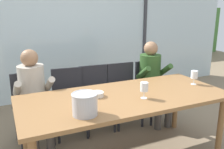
{
  "coord_description": "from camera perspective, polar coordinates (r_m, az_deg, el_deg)",
  "views": [
    {
      "loc": [
        -1.17,
        -2.21,
        1.69
      ],
      "look_at": [
        0.0,
        0.35,
        0.93
      ],
      "focal_mm": 39.21,
      "sensor_mm": 36.0,
      "label": 1
    }
  ],
  "objects": [
    {
      "name": "chair_center",
      "position": [
        3.53,
        -3.86,
        -4.1
      ],
      "size": [
        0.47,
        0.47,
        0.9
      ],
      "rotation": [
        0.0,
        0.0,
        -0.07
      ],
      "color": "#232328",
      "rests_on": "ground"
    },
    {
      "name": "person_beige_jumper",
      "position": [
        3.15,
        -17.83,
        -3.89
      ],
      "size": [
        0.48,
        0.63,
        1.22
      ],
      "rotation": [
        0.0,
        0.0,
        0.07
      ],
      "color": "#B7AD9E",
      "rests_on": "ground"
    },
    {
      "name": "window_mullion_right",
      "position": [
        5.38,
        7.62,
        10.84
      ],
      "size": [
        0.06,
        0.06,
        2.6
      ],
      "primitive_type": "cube",
      "color": "#38383D",
      "rests_on": "ground"
    },
    {
      "name": "chair_right_of_center",
      "position": [
        3.68,
        2.59,
        -3.29
      ],
      "size": [
        0.46,
        0.46,
        0.9
      ],
      "rotation": [
        0.0,
        0.0,
        -0.05
      ],
      "color": "#232328",
      "rests_on": "ground"
    },
    {
      "name": "wine_glass_by_left_taster",
      "position": [
        3.17,
        18.64,
        -0.14
      ],
      "size": [
        0.08,
        0.08,
        0.17
      ],
      "color": "silver",
      "rests_on": "dining_table"
    },
    {
      "name": "ice_bucket_primary",
      "position": [
        2.17,
        -6.36,
        -6.79
      ],
      "size": [
        0.23,
        0.23,
        0.2
      ],
      "color": "#B7B7BC",
      "rests_on": "dining_table"
    },
    {
      "name": "window_glass_panel",
      "position": [
        4.73,
        -10.34,
        10.16
      ],
      "size": [
        7.47,
        0.03,
        2.6
      ],
      "primitive_type": "cube",
      "color": "silver",
      "rests_on": "ground"
    },
    {
      "name": "chair_near_window_right",
      "position": [
        3.9,
        8.89,
        -2.38
      ],
      "size": [
        0.48,
        0.48,
        0.9
      ],
      "rotation": [
        0.0,
        0.0,
        0.1
      ],
      "color": "#232328",
      "rests_on": "ground"
    },
    {
      "name": "tasting_bowl",
      "position": [
        2.62,
        -3.59,
        -4.62
      ],
      "size": [
        0.15,
        0.15,
        0.05
      ],
      "primitive_type": "cylinder",
      "color": "silver",
      "rests_on": "dining_table"
    },
    {
      "name": "chair_near_curtain",
      "position": [
        3.32,
        -18.41,
        -6.14
      ],
      "size": [
        0.48,
        0.48,
        0.9
      ],
      "rotation": [
        0.0,
        0.0,
        0.09
      ],
      "color": "#232328",
      "rests_on": "ground"
    },
    {
      "name": "wine_glass_near_bucket",
      "position": [
        2.56,
        7.52,
        -3.04
      ],
      "size": [
        0.08,
        0.08,
        0.17
      ],
      "color": "silver",
      "rests_on": "dining_table"
    },
    {
      "name": "chair_left_of_center",
      "position": [
        3.42,
        -10.06,
        -4.97
      ],
      "size": [
        0.48,
        0.48,
        0.9
      ],
      "rotation": [
        0.0,
        0.0,
        -0.1
      ],
      "color": "#232328",
      "rests_on": "ground"
    },
    {
      "name": "hillside_vineyard",
      "position": [
        8.48,
        -16.75,
        8.88
      ],
      "size": [
        13.47,
        2.4,
        1.72
      ],
      "primitive_type": "cube",
      "color": "#477A38",
      "rests_on": "ground"
    },
    {
      "name": "person_olive_shirt",
      "position": [
        3.74,
        9.43,
        -0.39
      ],
      "size": [
        0.46,
        0.61,
        1.22
      ],
      "rotation": [
        0.0,
        0.0,
        -0.01
      ],
      "color": "#2D5123",
      "rests_on": "ground"
    },
    {
      "name": "dining_table",
      "position": [
        2.69,
        3.13,
        -6.39
      ],
      "size": [
        2.27,
        1.0,
        0.78
      ],
      "color": "olive",
      "rests_on": "ground"
    },
    {
      "name": "ground",
      "position": [
        3.81,
        -4.15,
        -11.25
      ],
      "size": [
        14.0,
        14.0,
        0.0
      ],
      "primitive_type": "plane",
      "color": "#847056"
    }
  ]
}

